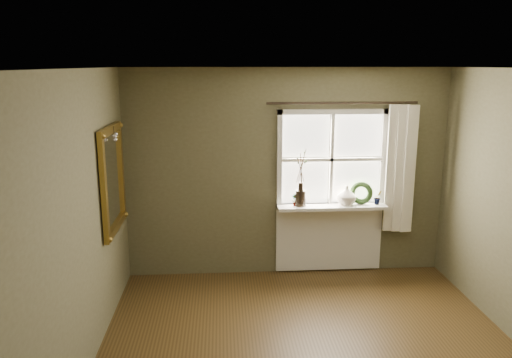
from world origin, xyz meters
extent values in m
plane|color=silver|center=(0.00, 0.00, 2.60)|extent=(4.50, 4.50, 0.00)
cube|color=brown|center=(0.00, 2.30, 1.30)|extent=(4.00, 0.10, 2.60)
cube|color=brown|center=(-2.05, 0.00, 1.30)|extent=(0.10, 4.50, 2.60)
cube|color=white|center=(0.55, 2.22, 0.89)|extent=(1.36, 0.06, 0.06)
cube|color=white|center=(0.55, 2.22, 2.07)|extent=(1.36, 0.06, 0.06)
cube|color=white|center=(-0.10, 2.22, 1.48)|extent=(0.06, 0.06, 1.24)
cube|color=white|center=(1.20, 2.22, 1.48)|extent=(0.06, 0.06, 1.24)
cube|color=white|center=(0.55, 2.22, 1.48)|extent=(1.24, 0.05, 0.04)
cube|color=white|center=(0.55, 2.22, 1.48)|extent=(0.04, 0.05, 1.12)
cube|color=white|center=(0.23, 2.25, 1.77)|extent=(0.59, 0.01, 0.53)
cube|color=white|center=(0.88, 2.25, 1.77)|extent=(0.59, 0.01, 0.53)
cube|color=white|center=(0.23, 2.25, 1.19)|extent=(0.59, 0.01, 0.53)
cube|color=white|center=(0.88, 2.25, 1.19)|extent=(0.59, 0.01, 0.53)
cube|color=white|center=(0.55, 2.12, 0.90)|extent=(1.36, 0.26, 0.04)
cube|color=white|center=(0.55, 2.23, 0.46)|extent=(1.36, 0.04, 0.88)
cylinder|color=black|center=(0.15, 2.12, 1.02)|extent=(0.17, 0.17, 0.20)
imported|color=beige|center=(0.73, 2.12, 1.04)|extent=(0.24, 0.24, 0.25)
torus|color=#263F1C|center=(0.93, 2.16, 1.03)|extent=(0.31, 0.18, 0.30)
imported|color=#263F1C|center=(0.08, 2.12, 0.99)|extent=(0.09, 0.07, 0.15)
imported|color=#263F1C|center=(1.13, 2.12, 1.01)|extent=(0.12, 0.11, 0.18)
cube|color=#EDE6CD|center=(1.39, 2.13, 1.37)|extent=(0.36, 0.12, 1.59)
cylinder|color=black|center=(0.65, 2.17, 2.18)|extent=(1.84, 0.03, 0.03)
cube|color=white|center=(-1.97, 1.45, 1.45)|extent=(0.02, 0.78, 0.96)
cube|color=olive|center=(-1.96, 1.45, 1.97)|extent=(0.05, 0.94, 0.08)
cube|color=olive|center=(-1.96, 1.45, 0.93)|extent=(0.05, 0.94, 0.08)
cube|color=olive|center=(-1.96, 1.02, 1.45)|extent=(0.05, 0.08, 0.96)
cube|color=olive|center=(-1.96, 1.88, 1.45)|extent=(0.05, 0.08, 0.96)
sphere|color=silver|center=(-1.91, 1.42, 1.91)|extent=(0.04, 0.04, 0.04)
sphere|color=silver|center=(-1.91, 1.45, 1.87)|extent=(0.04, 0.04, 0.04)
sphere|color=silver|center=(-1.91, 1.48, 1.92)|extent=(0.04, 0.04, 0.04)
camera|label=1|loc=(-0.81, -3.78, 2.63)|focal=35.00mm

